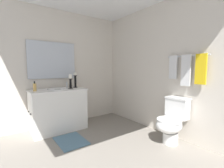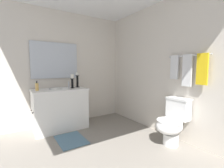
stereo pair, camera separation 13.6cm
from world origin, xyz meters
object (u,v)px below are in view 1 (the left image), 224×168
Objects in this scene: candle_holder_short at (70,81)px; towel_near_vanity at (173,67)px; towel_center at (186,70)px; bath_mat at (71,141)px; sink_basin at (58,91)px; towel_near_corner at (201,69)px; mirror at (52,60)px; toilet at (171,121)px; vanity_cabinet at (58,110)px; towel_bar at (187,56)px; soap_bottle at (35,87)px; candle_holder_tall at (75,80)px.

towel_near_vanity is (1.50, 1.25, 0.27)m from candle_holder_short.
towel_center reaches higher than bath_mat.
towel_center is at bearing 40.67° from sink_basin.
towel_center is 0.23m from towel_near_corner.
sink_basin is 0.32m from candle_holder_short.
mirror is at bearing -140.14° from towel_near_vanity.
towel_near_vanity reaches higher than candle_holder_short.
vanity_cabinet is at bearing -141.89° from toilet.
towel_near_corner reaches higher than towel_bar.
toilet reaches higher than bath_mat.
soap_bottle is (0.01, -0.67, -0.08)m from candle_holder_short.
mirror reaches higher than towel_bar.
towel_bar is 1.14× the size of bath_mat.
candle_holder_tall reaches higher than vanity_cabinet.
mirror is 1.58× the size of bath_mat.
towel_near_vanity is at bearing 52.09° from soap_bottle.
candle_holder_short is 1.98m from towel_near_vanity.
bath_mat is at bearing 34.81° from soap_bottle.
candle_holder_tall is at bearing 123.78° from candle_holder_short.
candle_holder_short is 0.48× the size of bath_mat.
towel_center is (0.00, -0.02, -0.23)m from towel_bar.
towel_bar is at bearing 36.88° from mirror.
towel_near_vanity is at bearing 123.74° from toilet.
mirror is 1.66m from bath_mat.
toilet is 1.64× the size of towel_near_corner.
mirror is 2.39× the size of towel_near_vanity.
vanity_cabinet is 2.62m from towel_near_corner.
vanity_cabinet is 0.71m from candle_holder_tall.
soap_bottle is 0.36× the size of towel_center.
towel_near_corner is (1.96, 1.25, 0.24)m from candle_holder_short.
towel_bar is at bearing 90.00° from towel_center.
mirror reaches higher than towel_near_corner.
towel_near_corner is at bearing 37.25° from sink_basin.
mirror is 1.27× the size of toilet.
towel_bar is 1.72× the size of towel_near_vanity.
candle_holder_tall is 2.06m from toilet.
towel_center is at bearing 53.17° from bath_mat.
mirror is at bearing -146.30° from towel_near_corner.
soap_bottle is (0.31, -0.41, -0.50)m from mirror.
mirror is at bearing 180.00° from bath_mat.
towel_near_vanity is 0.46m from towel_near_corner.
sink_basin is at bearing 179.91° from bath_mat.
candle_holder_tall reaches higher than bath_mat.
candle_holder_short is 1.17m from bath_mat.
towel_center reaches higher than vanity_cabinet.
candle_holder_tall is at bearing -151.72° from towel_near_corner.
bath_mat is at bearing -131.98° from towel_near_corner.
candle_holder_short is at bearing -56.22° from candle_holder_tall.
candle_holder_short is at bearing -147.36° from toilet.
towel_center reaches higher than soap_bottle.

